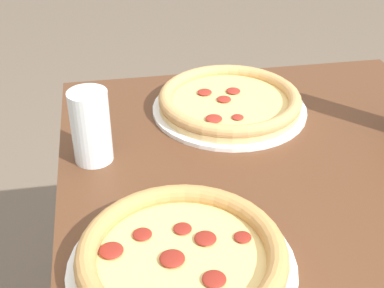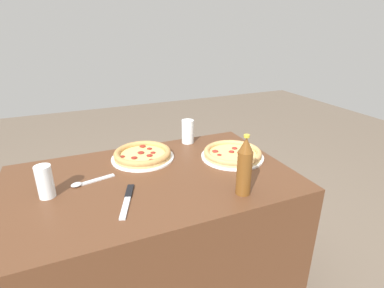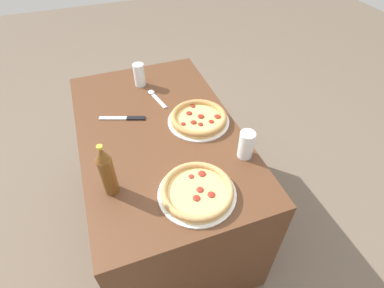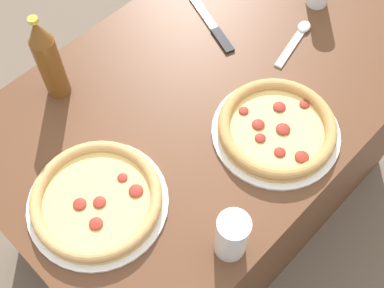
{
  "view_description": "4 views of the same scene",
  "coord_description": "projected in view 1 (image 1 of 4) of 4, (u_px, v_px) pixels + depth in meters",
  "views": [
    {
      "loc": [
        0.48,
        -0.28,
        1.25
      ],
      "look_at": [
        -0.26,
        -0.15,
        0.77
      ],
      "focal_mm": 50.0,
      "sensor_mm": 36.0,
      "label": 1
    },
    {
      "loc": [
        0.29,
        1.11,
        1.34
      ],
      "look_at": [
        -0.24,
        -0.12,
        0.8
      ],
      "focal_mm": 28.0,
      "sensor_mm": 36.0,
      "label": 2
    },
    {
      "loc": [
        -1.07,
        0.21,
        1.68
      ],
      "look_at": [
        -0.2,
        -0.1,
        0.78
      ],
      "focal_mm": 28.0,
      "sensor_mm": 36.0,
      "label": 3
    },
    {
      "loc": [
        -0.58,
        -0.48,
        1.69
      ],
      "look_at": [
        -0.19,
        -0.1,
        0.76
      ],
      "focal_mm": 45.0,
      "sensor_mm": 36.0,
      "label": 4
    }
  ],
  "objects": [
    {
      "name": "glass_cola",
      "position": [
        91.0,
        129.0,
        0.89
      ],
      "size": [
        0.07,
        0.07,
        0.13
      ],
      "color": "white",
      "rests_on": "table"
    },
    {
      "name": "pizza_veggie",
      "position": [
        182.0,
        258.0,
        0.69
      ],
      "size": [
        0.3,
        0.3,
        0.04
      ],
      "color": "white",
      "rests_on": "table"
    },
    {
      "name": "pizza_margherita",
      "position": [
        229.0,
        102.0,
        1.05
      ],
      "size": [
        0.3,
        0.3,
        0.04
      ],
      "color": "white",
      "rests_on": "table"
    }
  ]
}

